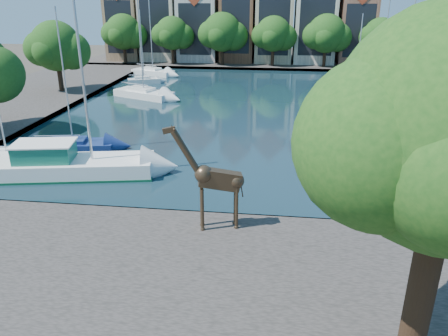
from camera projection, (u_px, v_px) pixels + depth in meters
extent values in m
plane|color=#38332B|center=(212.00, 220.00, 22.89)|extent=(160.00, 160.00, 0.00)
cube|color=black|center=(247.00, 108.00, 44.99)|extent=(38.00, 50.00, 0.08)
cube|color=#453F3C|center=(184.00, 303.00, 16.35)|extent=(50.00, 14.00, 0.50)
cube|color=#453F3C|center=(261.00, 62.00, 74.39)|extent=(60.00, 16.00, 0.50)
cube|color=#453F3C|center=(19.00, 100.00, 47.79)|extent=(14.00, 52.00, 0.50)
cylinder|color=#332114|center=(422.00, 285.00, 12.53)|extent=(0.80, 0.80, 5.50)
sphere|color=#184513|center=(383.00, 144.00, 10.75)|extent=(4.48, 4.48, 4.48)
cube|color=#92704F|center=(128.00, 25.00, 74.90)|extent=(5.39, 9.00, 11.00)
cube|color=black|center=(119.00, 27.00, 70.78)|extent=(4.40, 0.05, 8.25)
cube|color=beige|center=(162.00, 21.00, 73.93)|extent=(5.88, 9.00, 12.50)
cube|color=black|center=(155.00, 23.00, 69.81)|extent=(4.80, 0.05, 9.38)
cube|color=beige|center=(200.00, 28.00, 73.56)|extent=(6.37, 9.00, 10.50)
cube|color=black|center=(195.00, 30.00, 69.43)|extent=(5.20, 0.05, 7.88)
cube|color=brown|center=(238.00, 20.00, 72.35)|extent=(5.39, 9.00, 13.00)
cube|color=black|center=(235.00, 22.00, 68.22)|extent=(4.40, 0.05, 9.75)
cube|color=#BFAF88|center=(274.00, 25.00, 71.93)|extent=(5.88, 9.00, 11.50)
cube|color=black|center=(274.00, 27.00, 67.81)|extent=(4.80, 0.05, 8.62)
cube|color=beige|center=(314.00, 24.00, 71.09)|extent=(6.37, 9.00, 12.00)
cube|color=black|center=(316.00, 26.00, 66.97)|extent=(5.20, 0.05, 9.00)
cube|color=brown|center=(355.00, 29.00, 70.62)|extent=(5.39, 9.00, 10.50)
cube|color=black|center=(359.00, 31.00, 66.50)|extent=(4.40, 0.05, 7.88)
cylinder|color=#332114|center=(125.00, 53.00, 71.17)|extent=(0.50, 0.50, 3.20)
sphere|color=#1C4213|center=(123.00, 32.00, 69.95)|extent=(5.60, 5.60, 5.60)
sphere|color=#1C4213|center=(134.00, 35.00, 70.24)|extent=(4.20, 4.20, 4.20)
sphere|color=#1C4213|center=(113.00, 34.00, 69.86)|extent=(3.92, 3.92, 3.92)
cylinder|color=#332114|center=(173.00, 53.00, 70.25)|extent=(0.50, 0.50, 3.20)
sphere|color=#1C4213|center=(172.00, 33.00, 69.08)|extent=(5.20, 5.20, 5.20)
sphere|color=#1C4213|center=(182.00, 36.00, 69.37)|extent=(3.90, 3.90, 3.90)
sphere|color=#1C4213|center=(163.00, 35.00, 68.97)|extent=(3.64, 3.64, 3.64)
cylinder|color=#332114|center=(222.00, 54.00, 69.33)|extent=(0.50, 0.50, 3.20)
sphere|color=#1C4213|center=(222.00, 32.00, 68.07)|extent=(6.00, 6.00, 6.00)
sphere|color=#1C4213|center=(234.00, 36.00, 68.36)|extent=(4.50, 4.50, 4.50)
sphere|color=#1C4213|center=(211.00, 34.00, 68.00)|extent=(4.20, 4.20, 4.20)
cylinder|color=#332114|center=(273.00, 55.00, 68.41)|extent=(0.50, 0.50, 3.20)
sphere|color=#1C4213|center=(273.00, 34.00, 67.21)|extent=(5.40, 5.40, 5.40)
sphere|color=#1C4213|center=(284.00, 37.00, 67.50)|extent=(4.05, 4.05, 4.05)
sphere|color=#1C4213|center=(264.00, 36.00, 67.12)|extent=(3.78, 3.78, 3.78)
cylinder|color=#332114|center=(324.00, 56.00, 67.49)|extent=(0.50, 0.50, 3.20)
sphere|color=#1C4213|center=(326.00, 33.00, 66.25)|extent=(5.80, 5.80, 5.80)
sphere|color=#1C4213|center=(337.00, 37.00, 66.54)|extent=(4.35, 4.35, 4.35)
sphere|color=#1C4213|center=(316.00, 36.00, 66.17)|extent=(4.06, 4.06, 4.06)
cylinder|color=#332114|center=(378.00, 57.00, 66.57)|extent=(0.50, 0.50, 3.20)
sphere|color=#1C4213|center=(381.00, 35.00, 65.39)|extent=(5.20, 5.20, 5.20)
sphere|color=#1C4213|center=(390.00, 39.00, 65.68)|extent=(3.90, 3.90, 3.90)
sphere|color=#1C4213|center=(371.00, 37.00, 65.29)|extent=(3.64, 3.64, 3.64)
cylinder|color=#332114|center=(60.00, 76.00, 50.40)|extent=(0.54, 0.54, 3.40)
sphere|color=#1C4213|center=(56.00, 46.00, 49.15)|extent=(5.60, 5.60, 5.60)
sphere|color=#1C4213|center=(72.00, 51.00, 49.44)|extent=(4.20, 4.20, 4.20)
sphere|color=#1C4213|center=(42.00, 49.00, 49.06)|extent=(3.92, 3.92, 3.92)
cylinder|color=#3D2E1E|center=(202.00, 210.00, 20.55)|extent=(0.16, 0.16, 2.14)
cylinder|color=#3D2E1E|center=(202.00, 206.00, 20.97)|extent=(0.16, 0.16, 2.14)
cylinder|color=#3D2E1E|center=(237.00, 208.00, 20.73)|extent=(0.16, 0.16, 2.14)
cylinder|color=#3D2E1E|center=(235.00, 204.00, 21.14)|extent=(0.16, 0.16, 2.14)
cube|color=#3D2E1E|center=(220.00, 179.00, 20.33)|extent=(2.15, 1.04, 1.25)
cylinder|color=#3D2E1E|center=(186.00, 153.00, 19.64)|extent=(1.40, 0.62, 2.21)
cube|color=#3D2E1E|center=(169.00, 130.00, 19.16)|extent=(0.62, 0.32, 0.34)
cube|color=silver|center=(75.00, 165.00, 28.17)|extent=(10.35, 4.75, 1.33)
cube|color=#16604A|center=(45.00, 153.00, 27.75)|extent=(3.87, 2.82, 1.22)
cylinder|color=#B2B2B7|center=(83.00, 80.00, 26.22)|extent=(0.16, 0.16, 10.21)
cube|color=white|center=(8.00, 159.00, 29.79)|extent=(6.16, 2.85, 0.94)
cube|color=white|center=(7.00, 155.00, 29.68)|extent=(2.77, 1.79, 0.52)
cube|color=navy|center=(73.00, 145.00, 32.84)|extent=(6.27, 3.15, 0.79)
cube|color=navy|center=(73.00, 141.00, 32.74)|extent=(2.84, 1.92, 0.44)
cylinder|color=#B2B2B7|center=(64.00, 78.00, 30.97)|extent=(0.10, 0.10, 9.60)
cube|color=silver|center=(144.00, 93.00, 49.47)|extent=(7.43, 5.08, 0.99)
cube|color=silver|center=(144.00, 90.00, 49.34)|extent=(3.51, 2.81, 0.55)
cylinder|color=#B2B2B7|center=(140.00, 44.00, 47.45)|extent=(0.13, 0.13, 10.31)
cube|color=silver|center=(144.00, 80.00, 57.27)|extent=(4.42, 2.80, 0.81)
cube|color=silver|center=(144.00, 78.00, 57.17)|extent=(2.06, 1.59, 0.45)
cylinder|color=#B2B2B7|center=(142.00, 45.00, 55.60)|extent=(0.11, 0.11, 8.55)
cube|color=white|center=(153.00, 72.00, 63.14)|extent=(6.67, 4.43, 0.96)
cube|color=white|center=(153.00, 69.00, 63.02)|extent=(3.14, 2.47, 0.53)
cylinder|color=#B2B2B7|center=(151.00, 34.00, 61.22)|extent=(0.13, 0.13, 9.82)
cube|color=navy|center=(399.00, 109.00, 42.74)|extent=(7.61, 3.14, 0.89)
cube|color=navy|center=(400.00, 106.00, 42.63)|extent=(3.38, 2.05, 0.49)
cylinder|color=#B2B2B7|center=(407.00, 56.00, 40.84)|extent=(0.12, 0.12, 9.76)
cube|color=silver|center=(354.00, 91.00, 51.01)|extent=(5.99, 2.46, 0.86)
cube|color=silver|center=(355.00, 88.00, 50.90)|extent=(2.66, 1.61, 0.48)
cylinder|color=#B2B2B7|center=(359.00, 52.00, 49.38)|extent=(0.12, 0.12, 8.28)
cube|color=white|center=(378.00, 89.00, 51.85)|extent=(5.42, 2.83, 0.97)
cube|color=white|center=(379.00, 86.00, 51.73)|extent=(2.47, 1.70, 0.54)
cylinder|color=#B2B2B7|center=(384.00, 44.00, 49.95)|extent=(0.13, 0.13, 9.67)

